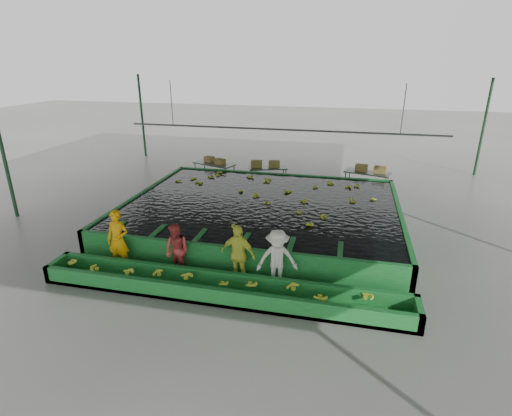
% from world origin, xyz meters
% --- Properties ---
extents(ground, '(80.00, 80.00, 0.00)m').
position_xyz_m(ground, '(0.00, 0.00, 0.00)').
color(ground, slate).
rests_on(ground, ground).
extents(shed_roof, '(20.00, 22.00, 0.04)m').
position_xyz_m(shed_roof, '(0.00, 0.00, 5.00)').
color(shed_roof, gray).
rests_on(shed_roof, shed_posts).
extents(shed_posts, '(20.00, 22.00, 5.00)m').
position_xyz_m(shed_posts, '(0.00, 0.00, 2.50)').
color(shed_posts, '#1D4125').
rests_on(shed_posts, ground).
extents(flotation_tank, '(10.00, 8.00, 0.90)m').
position_xyz_m(flotation_tank, '(0.00, 1.50, 0.45)').
color(flotation_tank, '#186A28').
rests_on(flotation_tank, ground).
extents(tank_water, '(9.70, 7.70, 0.00)m').
position_xyz_m(tank_water, '(0.00, 1.50, 0.85)').
color(tank_water, black).
rests_on(tank_water, flotation_tank).
extents(sorting_trough, '(10.00, 1.00, 0.50)m').
position_xyz_m(sorting_trough, '(0.00, -3.60, 0.25)').
color(sorting_trough, '#186A28').
rests_on(sorting_trough, ground).
extents(cableway_rail, '(0.08, 0.08, 14.00)m').
position_xyz_m(cableway_rail, '(0.00, 5.00, 3.00)').
color(cableway_rail, '#59605B').
rests_on(cableway_rail, shed_roof).
extents(rail_hanger_left, '(0.04, 0.04, 2.00)m').
position_xyz_m(rail_hanger_left, '(-5.00, 5.00, 4.00)').
color(rail_hanger_left, '#59605B').
rests_on(rail_hanger_left, shed_roof).
extents(rail_hanger_right, '(0.04, 0.04, 2.00)m').
position_xyz_m(rail_hanger_right, '(5.00, 5.00, 4.00)').
color(rail_hanger_right, '#59605B').
rests_on(rail_hanger_right, shed_roof).
extents(worker_a, '(0.68, 0.45, 1.84)m').
position_xyz_m(worker_a, '(-3.39, -2.80, 0.92)').
color(worker_a, '#E09B09').
rests_on(worker_a, ground).
extents(worker_b, '(0.91, 0.80, 1.57)m').
position_xyz_m(worker_b, '(-1.54, -2.80, 0.79)').
color(worker_b, '#B23734').
rests_on(worker_b, ground).
extents(worker_c, '(1.08, 0.59, 1.74)m').
position_xyz_m(worker_c, '(0.26, -2.80, 0.87)').
color(worker_c, '#D8E540').
rests_on(worker_c, ground).
extents(worker_d, '(1.24, 0.91, 1.71)m').
position_xyz_m(worker_d, '(1.36, -2.80, 0.86)').
color(worker_d, beige).
rests_on(worker_d, ground).
extents(packing_table_left, '(2.28, 1.52, 0.97)m').
position_xyz_m(packing_table_left, '(-3.53, 6.31, 0.48)').
color(packing_table_left, '#59605B').
rests_on(packing_table_left, ground).
extents(packing_table_mid, '(2.01, 1.34, 0.85)m').
position_xyz_m(packing_table_mid, '(-0.82, 6.55, 0.42)').
color(packing_table_mid, '#59605B').
rests_on(packing_table_mid, ground).
extents(packing_table_right, '(2.19, 1.33, 0.93)m').
position_xyz_m(packing_table_right, '(3.93, 6.51, 0.47)').
color(packing_table_right, '#59605B').
rests_on(packing_table_right, ground).
extents(box_stack_left, '(1.27, 0.86, 0.27)m').
position_xyz_m(box_stack_left, '(-3.51, 6.35, 0.97)').
color(box_stack_left, olive).
rests_on(box_stack_left, packing_table_left).
extents(box_stack_mid, '(1.47, 0.64, 0.31)m').
position_xyz_m(box_stack_mid, '(-0.96, 6.60, 0.85)').
color(box_stack_mid, olive).
rests_on(box_stack_mid, packing_table_mid).
extents(box_stack_right, '(1.44, 0.64, 0.30)m').
position_xyz_m(box_stack_right, '(4.07, 6.56, 0.93)').
color(box_stack_right, olive).
rests_on(box_stack_right, packing_table_right).
extents(floating_bananas, '(8.49, 5.79, 0.12)m').
position_xyz_m(floating_bananas, '(0.00, 2.30, 0.85)').
color(floating_bananas, '#A6B826').
rests_on(floating_bananas, tank_water).
extents(trough_bananas, '(9.52, 0.63, 0.13)m').
position_xyz_m(trough_bananas, '(0.00, -3.60, 0.40)').
color(trough_bananas, '#A6B826').
rests_on(trough_bananas, sorting_trough).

